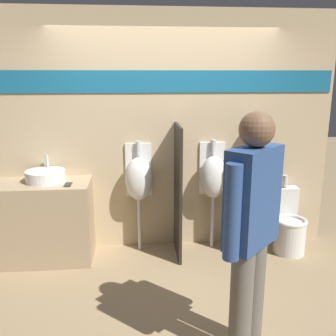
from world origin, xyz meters
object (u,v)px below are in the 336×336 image
sink_basin (45,176)px  toilet (288,226)px  person_in_vest (251,228)px  urinal_near_counter (139,179)px  cell_phone (68,185)px  urinal_far (213,177)px

sink_basin → toilet: size_ratio=0.49×
toilet → person_in_vest: person_in_vest is taller
urinal_near_counter → toilet: (1.71, -0.17, -0.56)m
cell_phone → urinal_near_counter: size_ratio=0.11×
urinal_far → person_in_vest: 1.76m
sink_basin → person_in_vest: bearing=-43.4°
toilet → cell_phone: bearing=-177.9°
urinal_near_counter → urinal_far: same height
urinal_far → toilet: 1.04m
sink_basin → toilet: 2.79m
cell_phone → person_in_vest: person_in_vest is taller
urinal_near_counter → person_in_vest: size_ratio=0.72×
cell_phone → toilet: bearing=2.1°
cell_phone → person_in_vest: size_ratio=0.08×
sink_basin → toilet: sink_basin is taller
urinal_near_counter → sink_basin: bearing=-174.4°
urinal_near_counter → person_in_vest: 1.91m
sink_basin → urinal_far: urinal_far is taller
cell_phone → urinal_far: 1.62m
cell_phone → toilet: size_ratio=0.16×
cell_phone → urinal_near_counter: (0.74, 0.26, -0.03)m
urinal_near_counter → toilet: urinal_near_counter is taller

